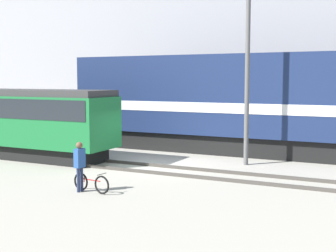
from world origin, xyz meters
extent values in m
plane|color=#9E998C|center=(0.00, 0.00, 0.00)|extent=(120.00, 120.00, 0.00)
cube|color=#47423D|center=(0.00, -1.65, 0.07)|extent=(60.00, 0.07, 0.14)
cube|color=#47423D|center=(0.00, -0.21, 0.07)|extent=(60.00, 0.07, 0.14)
cube|color=#47423D|center=(0.00, 4.37, 0.07)|extent=(60.00, 0.07, 0.14)
cube|color=#47423D|center=(0.00, 5.80, 0.07)|extent=(60.00, 0.07, 0.14)
cube|color=#99999E|center=(0.00, 13.71, 6.25)|extent=(44.69, 6.00, 12.50)
cube|color=black|center=(2.74, 5.09, 0.50)|extent=(17.73, 2.55, 1.00)
cube|color=navy|center=(2.74, 5.09, 3.03)|extent=(19.27, 3.00, 4.07)
cube|color=white|center=(2.74, 5.09, 2.42)|extent=(18.88, 3.04, 0.50)
cube|color=black|center=(-6.44, -0.93, 0.35)|extent=(8.05, 2.00, 0.70)
cube|color=#196B33|center=(-6.44, -0.93, 1.87)|extent=(9.15, 2.50, 2.34)
cube|color=#1E2328|center=(-6.44, -0.93, 2.49)|extent=(8.78, 2.54, 0.90)
cube|color=#333333|center=(-6.44, -0.93, 3.19)|extent=(8.97, 2.38, 0.30)
torus|color=black|center=(0.91, -5.33, 0.31)|extent=(0.63, 0.14, 0.63)
torus|color=black|center=(-0.03, -5.22, 0.31)|extent=(0.63, 0.14, 0.63)
cylinder|color=#B21E1E|center=(0.44, -5.27, 0.43)|extent=(0.81, 0.13, 0.04)
cylinder|color=#B21E1E|center=(0.12, -5.23, 0.46)|extent=(0.03, 0.03, 0.28)
cylinder|color=#262626|center=(0.91, -5.33, 0.68)|extent=(0.08, 0.44, 0.02)
cylinder|color=#232D4C|center=(0.06, -5.30, 0.42)|extent=(0.11, 0.11, 0.84)
cylinder|color=#232D4C|center=(0.04, -5.46, 0.42)|extent=(0.11, 0.11, 0.84)
cube|color=#264C8C|center=(0.05, -5.38, 1.16)|extent=(0.26, 0.38, 0.65)
sphere|color=brown|center=(0.05, -5.38, 1.60)|extent=(0.23, 0.23, 0.23)
cylinder|color=#595959|center=(3.59, 2.08, 4.05)|extent=(0.21, 0.21, 8.10)
camera|label=1|loc=(9.77, -18.03, 3.83)|focal=50.00mm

